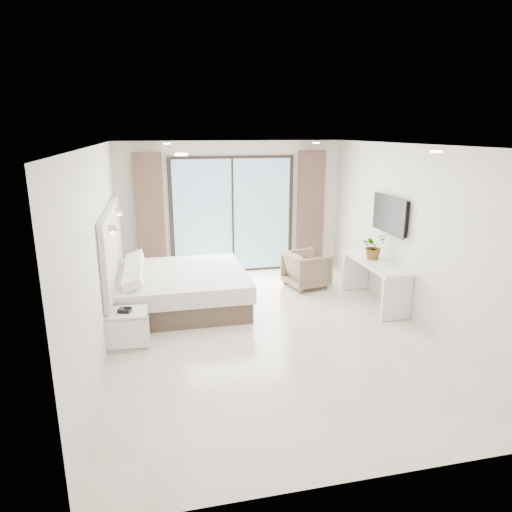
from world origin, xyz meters
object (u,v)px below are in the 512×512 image
Objects in this scene: bed at (180,289)px; armchair at (307,268)px; console_desk at (375,272)px; nightstand at (128,328)px.

bed is 2.90× the size of armchair.
console_desk is (3.27, -0.60, 0.25)m from bed.
armchair is at bearing 127.56° from console_desk.
console_desk is 1.40m from armchair.
console_desk is 2.23× the size of armchair.
armchair reaches higher than bed.
console_desk is at bearing -155.31° from armchair.
bed is 2.47m from armchair.
nightstand is 0.35× the size of console_desk.
armchair is (3.21, 1.82, 0.12)m from nightstand.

